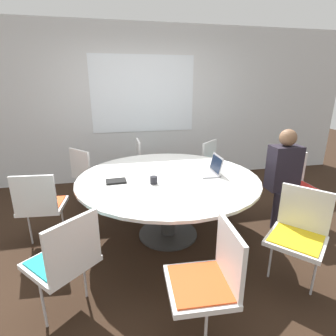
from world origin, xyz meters
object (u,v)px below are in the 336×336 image
Objects in this scene: chair_4 at (40,202)px; coffee_cup at (154,180)px; chair_6 at (210,276)px; person_0 at (284,171)px; chair_0 at (295,182)px; chair_5 at (65,257)px; chair_2 at (147,161)px; spiral_notebook at (116,181)px; laptop at (211,169)px; chair_7 at (299,230)px; chair_1 at (216,164)px; chair_3 at (89,172)px.

chair_4 is 11.23× the size of coffee_cup.
coffee_cup is (-0.17, 1.19, 0.25)m from chair_6.
person_0 is at bearing -44.16° from chair_6.
chair_0 and chair_4 have the same top height.
chair_6 is (1.35, -1.43, 0.00)m from chair_4.
chair_4 and chair_5 have the same top height.
chair_6 is (-1.69, -1.39, 0.00)m from chair_0.
chair_0 is 0.32m from person_0.
chair_2 is 1.58m from coffee_cup.
spiral_notebook is at bearing -2.63° from chair_4.
chair_0 is at bearing -160.87° from person_0.
laptop is (-1.17, -0.03, 0.26)m from chair_0.
spiral_notebook is (-0.56, 1.32, 0.22)m from chair_6.
chair_7 is at bearing -43.12° from chair_5.
coffee_cup is at bearing 2.70° from chair_1.
chair_4 is 2.54m from chair_7.
chair_6 is at bearing 41.12° from chair_0.
chair_6 is (0.04, -2.75, 0.00)m from chair_2.
chair_5 is at bearing -113.57° from spiral_notebook.
chair_1 is 1.97m from chair_7.
chair_0 is 1.20m from laptop.
chair_6 is at bearing 43.90° from person_0.
person_0 reaches higher than spiral_notebook.
chair_2 is 2.75m from chair_6.
chair_3 is 11.23× the size of coffee_cup.
coffee_cup is at bearing -74.80° from laptop.
chair_3 is 1.00× the size of chair_5.
chair_3 is at bearing -66.74° from chair_2.
chair_0 is 0.72× the size of person_0.
chair_2 is 1.86m from chair_4.
chair_6 is at bearing -67.15° from spiral_notebook.
person_0 is at bearing -21.27° from chair_5.
coffee_cup is at bearing 7.84° from chair_0.
spiral_notebook is at bearing 17.64° from chair_7.
chair_2 is 0.96m from chair_3.
chair_0 is 1.00× the size of chair_5.
chair_4 reaches higher than coffee_cup.
chair_6 is at bearing -41.43° from chair_4.
spiral_notebook is 2.79× the size of coffee_cup.
coffee_cup is (0.78, 0.79, 0.25)m from chair_5.
spiral_notebook is at bearing 24.37° from chair_5.
laptop is (-0.47, -0.98, 0.26)m from chair_1.
chair_1 is at bearing -64.49° from person_0.
laptop reaches higher than spiral_notebook.
chair_5 is 1.02m from spiral_notebook.
laptop is at bearing -16.72° from chair_7.
chair_1 is 1.87m from spiral_notebook.
chair_0 is at bearing -21.57° from chair_5.
laptop is at bearing 22.51° from chair_1.
chair_5 is at bearing -134.85° from coffee_cup.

